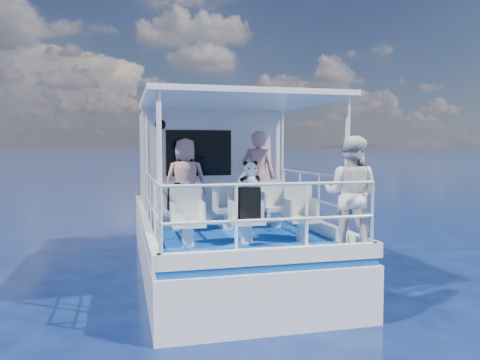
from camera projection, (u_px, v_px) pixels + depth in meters
name	position (u px, v px, depth m)	size (l,w,h in m)	color
ground	(231.00, 281.00, 8.26)	(2000.00, 2000.00, 0.00)	#081340
hull	(219.00, 267.00, 9.22)	(3.00, 7.00, 1.60)	white
deck	(219.00, 224.00, 9.17)	(2.90, 6.90, 0.10)	navy
cabin	(207.00, 164.00, 10.34)	(2.85, 2.00, 2.20)	white
canopy	(233.00, 101.00, 7.84)	(3.00, 3.20, 0.08)	white
canopy_posts	(234.00, 169.00, 7.88)	(2.77, 2.97, 2.20)	white
railings	(239.00, 206.00, 7.60)	(2.84, 3.59, 1.00)	white
seat_port_fwd	(178.00, 220.00, 8.16)	(0.48, 0.46, 0.38)	silver
seat_center_fwd	(228.00, 218.00, 8.37)	(0.48, 0.46, 0.38)	silver
seat_stbd_fwd	(276.00, 217.00, 8.59)	(0.48, 0.46, 0.38)	silver
seat_port_aft	(188.00, 233.00, 6.90)	(0.48, 0.46, 0.38)	silver
seat_center_aft	(247.00, 231.00, 7.12)	(0.48, 0.46, 0.38)	silver
seat_stbd_aft	(302.00, 228.00, 7.33)	(0.48, 0.46, 0.38)	silver
passenger_port_fwd	(186.00, 181.00, 8.91)	(0.61, 0.44, 1.63)	tan
passenger_stbd_fwd	(258.00, 176.00, 9.11)	(0.65, 0.43, 1.79)	tan
passenger_stbd_aft	(351.00, 194.00, 6.47)	(0.79, 0.61, 1.62)	silver
backpack_port	(177.00, 198.00, 8.04)	(0.32, 0.18, 0.42)	black
backpack_center	(249.00, 203.00, 7.06)	(0.32, 0.18, 0.47)	black
compact_camera	(177.00, 184.00, 8.03)	(0.10, 0.06, 0.06)	black
panda	(250.00, 174.00, 7.04)	(0.26, 0.22, 0.40)	white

